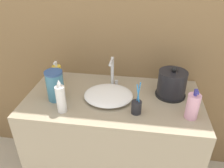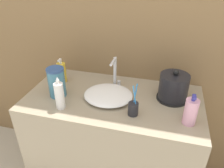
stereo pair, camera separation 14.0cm
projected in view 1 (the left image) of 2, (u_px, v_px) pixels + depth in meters
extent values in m
cube|color=olive|center=(120.00, 11.00, 1.48)|extent=(6.00, 0.04, 2.60)
cube|color=gray|center=(113.00, 142.00, 1.65)|extent=(1.16, 0.61, 0.81)
ellipsoid|color=white|center=(108.00, 95.00, 1.43)|extent=(0.32, 0.29, 0.05)
cylinder|color=silver|center=(112.00, 72.00, 1.53)|extent=(0.02, 0.02, 0.22)
cylinder|color=silver|center=(111.00, 62.00, 1.43)|extent=(0.02, 0.11, 0.02)
cylinder|color=silver|center=(117.00, 83.00, 1.57)|extent=(0.02, 0.02, 0.04)
cylinder|color=black|center=(170.00, 94.00, 1.47)|extent=(0.20, 0.20, 0.01)
cylinder|color=black|center=(172.00, 84.00, 1.42)|extent=(0.18, 0.18, 0.18)
sphere|color=black|center=(174.00, 69.00, 1.37)|extent=(0.04, 0.04, 0.04)
cylinder|color=#232328|center=(136.00, 107.00, 1.28)|extent=(0.06, 0.06, 0.08)
cylinder|color=#338CE0|center=(138.00, 97.00, 1.23)|extent=(0.03, 0.03, 0.17)
cylinder|color=#338CE0|center=(138.00, 95.00, 1.25)|extent=(0.02, 0.02, 0.18)
cylinder|color=#EAA8C6|center=(193.00, 106.00, 1.23)|extent=(0.07, 0.07, 0.15)
cylinder|color=#333399|center=(196.00, 93.00, 1.18)|extent=(0.02, 0.02, 0.02)
cube|color=#333399|center=(197.00, 92.00, 1.16)|extent=(0.02, 0.04, 0.01)
cylinder|color=white|center=(61.00, 99.00, 1.27)|extent=(0.06, 0.06, 0.17)
cylinder|color=white|center=(59.00, 85.00, 1.23)|extent=(0.02, 0.02, 0.02)
cone|color=white|center=(59.00, 82.00, 1.21)|extent=(0.02, 0.02, 0.02)
cylinder|color=gold|center=(58.00, 75.00, 1.56)|extent=(0.06, 0.06, 0.14)
cylinder|color=white|center=(56.00, 65.00, 1.52)|extent=(0.02, 0.02, 0.02)
cube|color=white|center=(55.00, 63.00, 1.50)|extent=(0.02, 0.03, 0.01)
cylinder|color=teal|center=(55.00, 86.00, 1.39)|extent=(0.11, 0.11, 0.18)
cylinder|color=#2D4C84|center=(53.00, 73.00, 1.34)|extent=(0.11, 0.11, 0.01)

